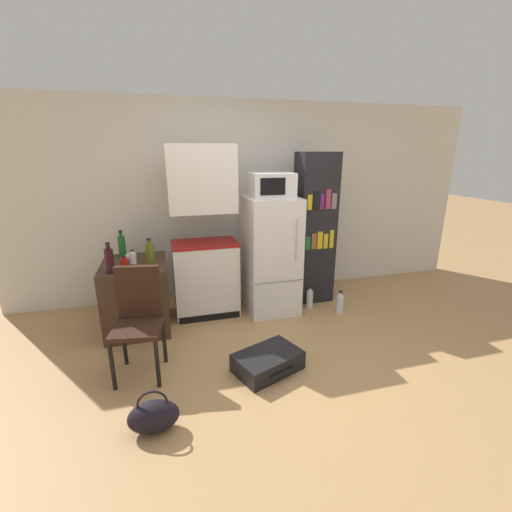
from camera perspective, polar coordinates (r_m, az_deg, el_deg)
ground_plane at (r=3.33m, az=5.38°, el=-18.25°), size 24.00×24.00×0.00m
wall_back at (r=4.73m, az=-0.46°, el=9.23°), size 6.40×0.10×2.55m
side_table at (r=4.06m, az=-19.22°, el=-6.19°), size 0.67×0.78×0.77m
kitchen_hutch at (r=4.04m, az=-8.63°, el=2.75°), size 0.76×0.48×2.00m
refrigerator at (r=4.18m, az=2.49°, el=0.16°), size 0.60×0.67×1.41m
microwave at (r=4.01m, az=2.64°, el=11.74°), size 0.49×0.36×0.27m
bookshelf at (r=4.47m, az=9.70°, el=4.41°), size 0.48×0.36×1.92m
bottle_wine_dark at (r=3.64m, az=-23.22°, el=-0.66°), size 0.08×0.08×0.31m
bottle_milk_white at (r=3.88m, az=-19.82°, el=-0.29°), size 0.07×0.07×0.15m
bottle_olive_oil at (r=3.85m, az=-17.29°, el=0.60°), size 0.09×0.09×0.27m
bottle_amber_beer at (r=4.20m, az=-23.40°, el=0.52°), size 0.08×0.08×0.14m
bottle_green_tall at (r=4.21m, az=-21.46°, el=1.72°), size 0.08×0.08×0.30m
bottle_ketchup_red at (r=3.72m, az=-21.06°, el=-1.19°), size 0.08×0.08×0.14m
bowl at (r=4.14m, az=-20.14°, el=0.04°), size 0.12×0.12×0.03m
chair at (r=3.20m, az=-19.01°, el=-8.90°), size 0.46×0.46×0.97m
suitcase_large_flat at (r=3.26m, az=1.98°, el=-17.17°), size 0.68×0.57×0.17m
handbag at (r=2.77m, az=-16.70°, el=-24.19°), size 0.36×0.20×0.33m
water_bottle_front at (r=4.37m, az=13.79°, el=-7.70°), size 0.09×0.09×0.29m
water_bottle_middle at (r=4.45m, az=8.94°, el=-7.02°), size 0.08×0.08×0.28m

